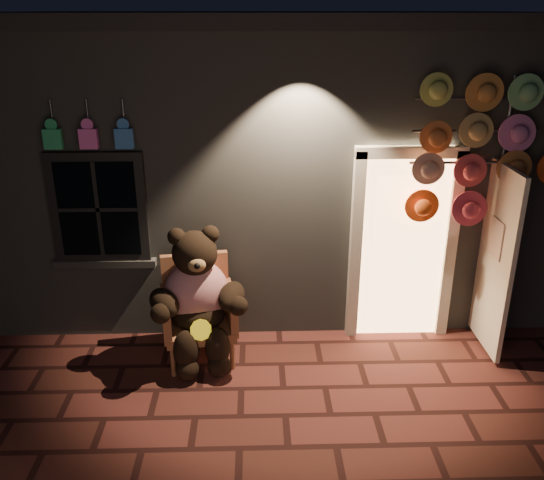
{
  "coord_description": "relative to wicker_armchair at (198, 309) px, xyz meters",
  "views": [
    {
      "loc": [
        -0.25,
        -4.32,
        3.49
      ],
      "look_at": [
        -0.1,
        1.0,
        1.35
      ],
      "focal_mm": 38.0,
      "sensor_mm": 36.0,
      "label": 1
    }
  ],
  "objects": [
    {
      "name": "ground",
      "position": [
        0.88,
        -1.08,
        -0.54
      ],
      "size": [
        60.0,
        60.0,
        0.0
      ],
      "primitive_type": "plane",
      "color": "#592622",
      "rests_on": "ground"
    },
    {
      "name": "shop_building",
      "position": [
        0.88,
        2.91,
        1.19
      ],
      "size": [
        7.3,
        5.95,
        3.51
      ],
      "color": "slate",
      "rests_on": "ground"
    },
    {
      "name": "wicker_armchair",
      "position": [
        0.0,
        0.0,
        0.0
      ],
      "size": [
        0.84,
        0.79,
        1.08
      ],
      "rotation": [
        0.0,
        0.0,
        0.18
      ],
      "color": "#A66440",
      "rests_on": "ground"
    },
    {
      "name": "teddy_bear",
      "position": [
        0.02,
        -0.14,
        0.2
      ],
      "size": [
        1.06,
        0.9,
        1.48
      ],
      "rotation": [
        0.0,
        0.0,
        0.18
      ],
      "color": "#AC1222",
      "rests_on": "ground"
    },
    {
      "name": "hat_rack",
      "position": [
        2.96,
        0.19,
        1.69
      ],
      "size": [
        1.65,
        0.22,
        2.92
      ],
      "color": "#59595E",
      "rests_on": "ground"
    }
  ]
}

